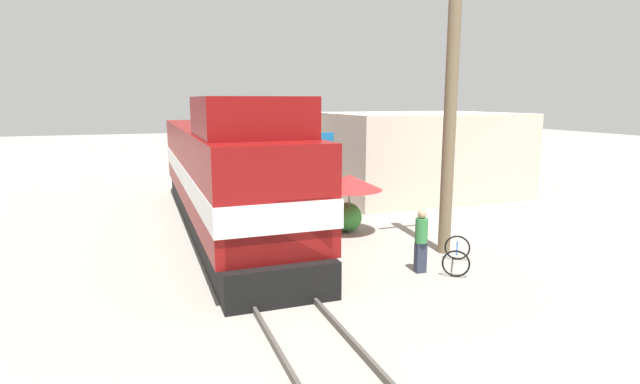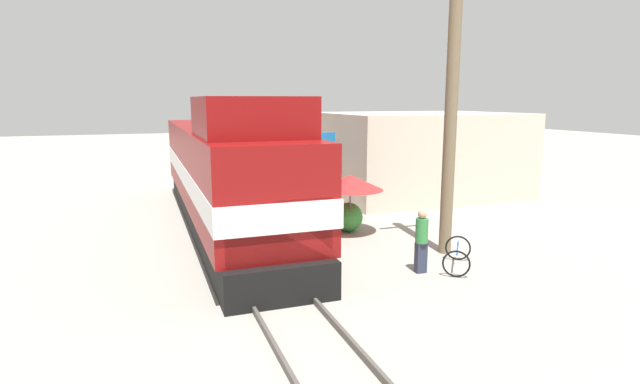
% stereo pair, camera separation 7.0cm
% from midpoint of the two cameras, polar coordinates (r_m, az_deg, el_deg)
% --- Properties ---
extents(ground_plane, '(120.00, 120.00, 0.00)m').
position_cam_midpoint_polar(ground_plane, '(15.79, -8.72, -6.82)').
color(ground_plane, gray).
extents(rail_near, '(0.08, 36.76, 0.15)m').
position_cam_midpoint_polar(rail_near, '(15.65, -11.32, -6.78)').
color(rail_near, '#4C4742').
rests_on(rail_near, ground_plane).
extents(rail_far, '(0.08, 36.76, 0.15)m').
position_cam_midpoint_polar(rail_far, '(15.91, -6.18, -6.34)').
color(rail_far, '#4C4742').
rests_on(rail_far, ground_plane).
extents(locomotive, '(3.03, 16.23, 4.75)m').
position_cam_midpoint_polar(locomotive, '(18.32, -10.83, 1.89)').
color(locomotive, black).
rests_on(locomotive, ground_plane).
extents(utility_pole, '(1.80, 0.37, 10.04)m').
position_cam_midpoint_polar(utility_pole, '(15.40, 14.66, 11.74)').
color(utility_pole, '#726047').
rests_on(utility_pole, ground_plane).
extents(vendor_umbrella, '(2.31, 2.31, 2.10)m').
position_cam_midpoint_polar(vendor_umbrella, '(17.36, 3.26, 1.10)').
color(vendor_umbrella, '#4C4C4C').
rests_on(vendor_umbrella, ground_plane).
extents(billboard_sign, '(1.77, 0.12, 3.28)m').
position_cam_midpoint_polar(billboard_sign, '(21.54, -0.75, 4.63)').
color(billboard_sign, '#595959').
rests_on(billboard_sign, ground_plane).
extents(shrub_cluster, '(1.05, 1.05, 1.05)m').
position_cam_midpoint_polar(shrub_cluster, '(17.93, 3.02, -2.87)').
color(shrub_cluster, '#388C38').
rests_on(shrub_cluster, ground_plane).
extents(person_bystander, '(0.34, 0.34, 1.77)m').
position_cam_midpoint_polar(person_bystander, '(13.85, 11.34, -5.22)').
color(person_bystander, '#2D3347').
rests_on(person_bystander, ground_plane).
extents(bicycle, '(1.53, 1.70, 0.74)m').
position_cam_midpoint_polar(bicycle, '(14.60, 15.22, -6.95)').
color(bicycle, black).
rests_on(bicycle, ground_plane).
extents(building_block_distant, '(8.95, 6.90, 4.04)m').
position_cam_midpoint_polar(building_block_distant, '(25.36, 11.01, 4.30)').
color(building_block_distant, beige).
rests_on(building_block_distant, ground_plane).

